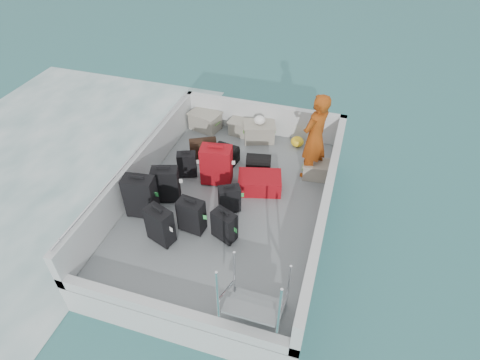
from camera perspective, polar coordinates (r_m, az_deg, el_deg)
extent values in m
plane|color=#185657|center=(7.77, -1.71, -6.37)|extent=(160.00, 160.00, 0.00)
plane|color=white|center=(10.04, -28.67, 0.32)|extent=(10.00, 10.00, 0.00)
cube|color=silver|center=(7.56, -1.76, -4.81)|extent=(3.60, 5.00, 0.60)
cube|color=gray|center=(7.34, -1.81, -3.10)|extent=(3.30, 4.70, 0.02)
cube|color=#B8BCBD|center=(7.72, -14.12, 1.55)|extent=(0.14, 5.00, 0.70)
cube|color=#B8BCBD|center=(6.87, 11.97, -3.78)|extent=(0.14, 5.00, 0.70)
cube|color=#B8BCBD|center=(8.99, 3.15, 8.81)|extent=(3.60, 0.14, 0.70)
cube|color=#B8BCBD|center=(5.85, -9.84, -18.03)|extent=(3.60, 0.14, 0.20)
cylinder|color=silver|center=(7.49, -14.61, 3.94)|extent=(0.04, 4.80, 0.04)
cube|color=black|center=(7.04, -13.95, -2.33)|extent=(0.55, 0.36, 0.80)
cube|color=black|center=(7.27, -10.48, -0.66)|extent=(0.52, 0.40, 0.69)
cube|color=black|center=(7.80, -7.55, 2.18)|extent=(0.41, 0.33, 0.52)
cube|color=black|center=(6.57, -11.30, -6.39)|extent=(0.50, 0.39, 0.67)
cube|color=black|center=(6.67, -6.90, -5.11)|extent=(0.45, 0.30, 0.63)
cube|color=#A50C17|center=(7.52, -3.37, 2.10)|extent=(0.62, 0.43, 0.78)
cube|color=black|center=(6.52, -2.24, -6.54)|extent=(0.46, 0.37, 0.55)
cube|color=black|center=(6.99, -1.50, -2.77)|extent=(0.43, 0.37, 0.53)
cube|color=#A50C17|center=(7.49, 2.81, -0.40)|extent=(0.90, 0.70, 0.31)
cube|color=gray|center=(9.19, -4.96, 8.32)|extent=(0.72, 0.58, 0.38)
cube|color=gray|center=(8.99, 0.32, 7.43)|extent=(0.57, 0.43, 0.32)
cube|color=gray|center=(8.78, 2.74, 6.78)|extent=(0.75, 0.63, 0.39)
cube|color=gray|center=(7.90, 10.87, 1.35)|extent=(0.55, 0.41, 0.31)
ellipsoid|color=yellow|center=(8.71, 8.14, 5.43)|extent=(0.28, 0.26, 0.22)
ellipsoid|color=white|center=(8.63, 2.80, 8.35)|extent=(0.24, 0.24, 0.18)
imported|color=#CD5413|center=(7.53, 10.57, 5.98)|extent=(0.68, 0.77, 1.74)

